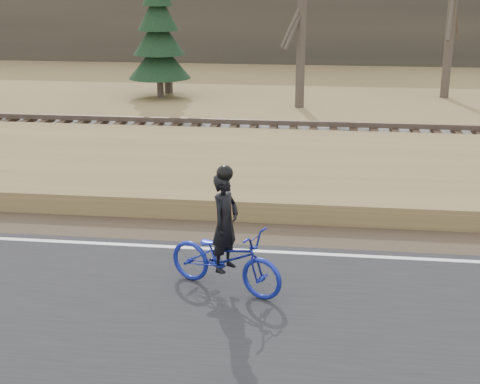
# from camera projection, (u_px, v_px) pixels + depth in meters

# --- Properties ---
(ground) EXTENTS (120.00, 120.00, 0.00)m
(ground) POSITION_uv_depth(u_px,v_px,m) (370.00, 264.00, 11.89)
(ground) COLOR olive
(ground) RESTS_ON ground
(road) EXTENTS (120.00, 6.00, 0.06)m
(road) POSITION_uv_depth(u_px,v_px,m) (381.00, 334.00, 9.52)
(road) COLOR black
(road) RESTS_ON ground
(edge_line) EXTENTS (120.00, 0.12, 0.01)m
(edge_line) POSITION_uv_depth(u_px,v_px,m) (370.00, 257.00, 12.06)
(edge_line) COLOR silver
(edge_line) RESTS_ON road
(shoulder) EXTENTS (120.00, 1.60, 0.04)m
(shoulder) POSITION_uv_depth(u_px,v_px,m) (367.00, 238.00, 13.02)
(shoulder) COLOR #473A2B
(shoulder) RESTS_ON ground
(embankment) EXTENTS (120.00, 5.00, 0.44)m
(embankment) POSITION_uv_depth(u_px,v_px,m) (360.00, 183.00, 15.79)
(embankment) COLOR olive
(embankment) RESTS_ON ground
(ballast) EXTENTS (120.00, 3.00, 0.45)m
(ballast) POSITION_uv_depth(u_px,v_px,m) (354.00, 145.00, 19.37)
(ballast) COLOR slate
(ballast) RESTS_ON ground
(railroad) EXTENTS (120.00, 2.40, 0.29)m
(railroad) POSITION_uv_depth(u_px,v_px,m) (354.00, 135.00, 19.28)
(railroad) COLOR black
(railroad) RESTS_ON ballast
(treeline_backdrop) EXTENTS (120.00, 4.00, 6.00)m
(treeline_backdrop) POSITION_uv_depth(u_px,v_px,m) (342.00, 10.00, 39.29)
(treeline_backdrop) COLOR #383328
(treeline_backdrop) RESTS_ON ground
(cyclist) EXTENTS (2.16, 1.47, 2.08)m
(cyclist) POSITION_uv_depth(u_px,v_px,m) (225.00, 251.00, 10.63)
(cyclist) COLOR navy
(cyclist) RESTS_ON road
(bare_tree_near_left) EXTENTS (0.36, 0.36, 7.15)m
(bare_tree_near_left) POSITION_uv_depth(u_px,v_px,m) (302.00, 13.00, 25.07)
(bare_tree_near_left) COLOR #453D33
(bare_tree_near_left) RESTS_ON ground
(conifer) EXTENTS (2.60, 2.60, 5.30)m
(conifer) POSITION_uv_depth(u_px,v_px,m) (159.00, 37.00, 27.60)
(conifer) COLOR #453D33
(conifer) RESTS_ON ground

